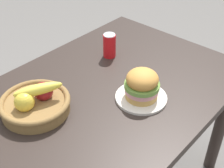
{
  "coord_description": "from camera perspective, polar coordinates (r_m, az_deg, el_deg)",
  "views": [
    {
      "loc": [
        -0.76,
        -0.76,
        1.61
      ],
      "look_at": [
        0.04,
        -0.05,
        0.81
      ],
      "focal_mm": 49.96,
      "sensor_mm": 36.0,
      "label": 1
    }
  ],
  "objects": [
    {
      "name": "soda_can",
      "position": [
        1.61,
        -0.47,
        7.07
      ],
      "size": [
        0.07,
        0.07,
        0.13
      ],
      "color": "red",
      "rests_on": "dining_table"
    },
    {
      "name": "sandwich",
      "position": [
        1.32,
        5.51,
        -0.07
      ],
      "size": [
        0.15,
        0.15,
        0.13
      ],
      "color": "tan",
      "rests_on": "plate"
    },
    {
      "name": "plate",
      "position": [
        1.36,
        5.34,
        -2.48
      ],
      "size": [
        0.23,
        0.23,
        0.01
      ],
      "primitive_type": "cylinder",
      "color": "silver",
      "rests_on": "dining_table"
    },
    {
      "name": "fruit_basket",
      "position": [
        1.31,
        -13.88,
        -3.33
      ],
      "size": [
        0.29,
        0.29,
        0.14
      ],
      "color": "olive",
      "rests_on": "dining_table"
    },
    {
      "name": "dining_table",
      "position": [
        1.44,
        -2.56,
        -5.15
      ],
      "size": [
        1.4,
        0.9,
        0.75
      ],
      "color": "#2D231E",
      "rests_on": "ground_plane"
    }
  ]
}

